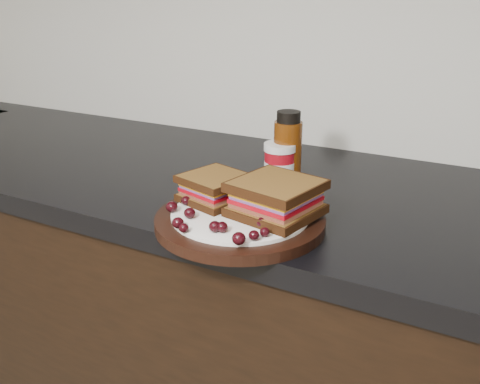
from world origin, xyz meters
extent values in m
cube|color=black|center=(0.00, 1.70, 0.43)|extent=(3.96, 0.58, 0.86)
cube|color=black|center=(0.00, 1.70, 0.88)|extent=(3.98, 0.60, 0.04)
cylinder|color=black|center=(0.27, 1.49, 0.91)|extent=(0.28, 0.28, 0.02)
ellipsoid|color=black|center=(0.17, 1.44, 0.93)|extent=(0.02, 0.02, 0.02)
ellipsoid|color=black|center=(0.21, 1.43, 0.93)|extent=(0.02, 0.02, 0.02)
ellipsoid|color=black|center=(0.22, 1.39, 0.93)|extent=(0.02, 0.02, 0.02)
ellipsoid|color=black|center=(0.23, 1.38, 0.93)|extent=(0.02, 0.02, 0.01)
ellipsoid|color=black|center=(0.27, 1.41, 0.93)|extent=(0.02, 0.02, 0.02)
ellipsoid|color=black|center=(0.28, 1.41, 0.93)|extent=(0.02, 0.02, 0.02)
ellipsoid|color=black|center=(0.33, 1.38, 0.93)|extent=(0.02, 0.02, 0.02)
ellipsoid|color=black|center=(0.34, 1.41, 0.93)|extent=(0.02, 0.02, 0.02)
ellipsoid|color=black|center=(0.35, 1.43, 0.93)|extent=(0.02, 0.02, 0.01)
ellipsoid|color=black|center=(0.33, 1.45, 0.93)|extent=(0.02, 0.02, 0.02)
ellipsoid|color=black|center=(0.36, 1.49, 0.93)|extent=(0.02, 0.02, 0.02)
ellipsoid|color=black|center=(0.33, 1.50, 0.93)|extent=(0.02, 0.02, 0.02)
ellipsoid|color=black|center=(0.34, 1.52, 0.93)|extent=(0.02, 0.02, 0.02)
ellipsoid|color=black|center=(0.21, 1.55, 0.93)|extent=(0.02, 0.02, 0.01)
ellipsoid|color=black|center=(0.20, 1.53, 0.93)|extent=(0.02, 0.02, 0.02)
ellipsoid|color=black|center=(0.21, 1.49, 0.93)|extent=(0.02, 0.02, 0.02)
ellipsoid|color=black|center=(0.18, 1.47, 0.93)|extent=(0.02, 0.02, 0.02)
ellipsoid|color=black|center=(0.21, 1.53, 0.93)|extent=(0.02, 0.02, 0.02)
ellipsoid|color=black|center=(0.19, 1.51, 0.93)|extent=(0.02, 0.02, 0.02)
ellipsoid|color=black|center=(0.19, 1.51, 0.93)|extent=(0.02, 0.02, 0.02)
cylinder|color=maroon|center=(0.25, 1.68, 0.95)|extent=(0.08, 0.08, 0.09)
cylinder|color=#4C2307|center=(0.26, 1.70, 0.98)|extent=(0.06, 0.06, 0.15)
camera|label=1|loc=(0.65, 0.78, 1.27)|focal=40.00mm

